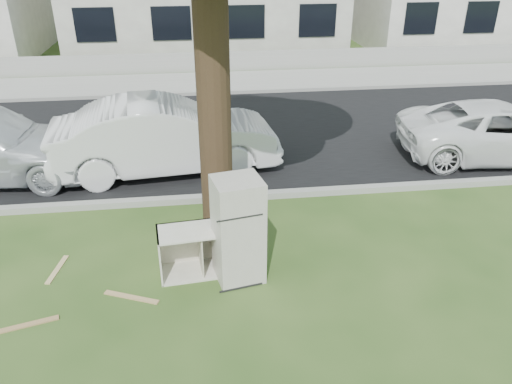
{
  "coord_description": "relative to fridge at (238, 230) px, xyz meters",
  "views": [
    {
      "loc": [
        -0.71,
        -5.9,
        4.47
      ],
      "look_at": [
        0.12,
        0.6,
        1.09
      ],
      "focal_mm": 35.0,
      "sensor_mm": 36.0,
      "label": 1
    }
  ],
  "objects": [
    {
      "name": "ground",
      "position": [
        0.2,
        -0.06,
        -0.79
      ],
      "size": [
        120.0,
        120.0,
        0.0
      ],
      "primitive_type": "plane",
      "color": "#2B4719"
    },
    {
      "name": "road",
      "position": [
        0.2,
        5.94,
        -0.78
      ],
      "size": [
        120.0,
        7.0,
        0.01
      ],
      "primitive_type": "cube",
      "color": "black",
      "rests_on": "ground"
    },
    {
      "name": "kerb_near",
      "position": [
        0.2,
        2.39,
        -0.79
      ],
      "size": [
        120.0,
        0.18,
        0.12
      ],
      "primitive_type": "cube",
      "color": "gray",
      "rests_on": "ground"
    },
    {
      "name": "kerb_far",
      "position": [
        0.2,
        9.49,
        -0.79
      ],
      "size": [
        120.0,
        0.18,
        0.12
      ],
      "primitive_type": "cube",
      "color": "gray",
      "rests_on": "ground"
    },
    {
      "name": "sidewalk",
      "position": [
        0.2,
        10.94,
        -0.78
      ],
      "size": [
        120.0,
        2.8,
        0.01
      ],
      "primitive_type": "cube",
      "color": "gray",
      "rests_on": "ground"
    },
    {
      "name": "low_wall",
      "position": [
        0.2,
        12.54,
        -0.44
      ],
      "size": [
        120.0,
        0.15,
        0.7
      ],
      "primitive_type": "cube",
      "color": "gray",
      "rests_on": "ground"
    },
    {
      "name": "fridge",
      "position": [
        0.0,
        0.0,
        0.0
      ],
      "size": [
        0.75,
        0.72,
        1.58
      ],
      "primitive_type": "cube",
      "rotation": [
        0.0,
        0.0,
        0.2
      ],
      "color": "beige",
      "rests_on": "ground"
    },
    {
      "name": "cabinet",
      "position": [
        -0.69,
        0.2,
        -0.43
      ],
      "size": [
        0.97,
        0.66,
        0.72
      ],
      "primitive_type": "cube",
      "rotation": [
        0.0,
        0.0,
        0.1
      ],
      "color": "silver",
      "rests_on": "ground"
    },
    {
      "name": "plank_a",
      "position": [
        -2.94,
        -0.74,
        -0.78
      ],
      "size": [
        1.02,
        0.35,
        0.02
      ],
      "primitive_type": "cube",
      "rotation": [
        0.0,
        0.0,
        0.26
      ],
      "color": "#9E7B4C",
      "rests_on": "ground"
    },
    {
      "name": "plank_b",
      "position": [
        -1.53,
        -0.31,
        -0.78
      ],
      "size": [
        0.78,
        0.4,
        0.02
      ],
      "primitive_type": "cube",
      "rotation": [
        0.0,
        0.0,
        -0.41
      ],
      "color": "tan",
      "rests_on": "ground"
    },
    {
      "name": "plank_c",
      "position": [
        -2.7,
        0.49,
        -0.78
      ],
      "size": [
        0.21,
        0.71,
        0.02
      ],
      "primitive_type": "cube",
      "rotation": [
        0.0,
        0.0,
        1.39
      ],
      "color": "tan",
      "rests_on": "ground"
    },
    {
      "name": "car_center",
      "position": [
        -1.14,
        3.94,
        -0.02
      ],
      "size": [
        4.8,
        2.12,
        1.53
      ],
      "primitive_type": "imported",
      "rotation": [
        0.0,
        0.0,
        1.68
      ],
      "color": "silver",
      "rests_on": "ground"
    },
    {
      "name": "car_right",
      "position": [
        6.22,
        3.7,
        -0.17
      ],
      "size": [
        4.63,
        2.53,
        1.23
      ],
      "primitive_type": "imported",
      "rotation": [
        0.0,
        0.0,
        1.46
      ],
      "color": "white",
      "rests_on": "ground"
    }
  ]
}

